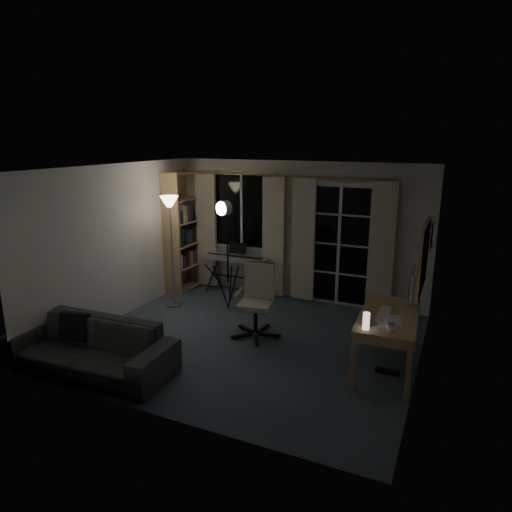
{
  "coord_description": "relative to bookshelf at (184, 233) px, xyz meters",
  "views": [
    {
      "loc": [
        2.54,
        -5.34,
        2.79
      ],
      "look_at": [
        -0.04,
        0.35,
        1.15
      ],
      "focal_mm": 32.0,
      "sensor_mm": 36.0,
      "label": 1
    }
  ],
  "objects": [
    {
      "name": "framed_print",
      "position": [
        4.36,
        -1.12,
        0.56
      ],
      "size": [
        0.03,
        0.42,
        0.32
      ],
      "color": "tan",
      "rests_on": "floor"
    },
    {
      "name": "desk",
      "position": [
        4.01,
        -1.7,
        -0.41
      ],
      "size": [
        0.73,
        1.37,
        0.72
      ],
      "rotation": [
        0.0,
        0.0,
        0.05
      ],
      "color": "#A18053",
      "rests_on": "floor"
    },
    {
      "name": "sofa",
      "position": [
        0.71,
        -3.22,
        -0.63
      ],
      "size": [
        2.13,
        0.72,
        0.82
      ],
      "rotation": [
        0.0,
        0.0,
        0.05
      ],
      "color": "#2C2C2E",
      "rests_on": "floor"
    },
    {
      "name": "keyboard_piano",
      "position": [
        1.07,
        0.02,
        -0.37
      ],
      "size": [
        1.22,
        0.62,
        0.88
      ],
      "rotation": [
        0.0,
        0.0,
        0.03
      ],
      "color": "black",
      "rests_on": "floor"
    },
    {
      "name": "curtains",
      "position": [
        1.99,
        0.21,
        0.05
      ],
      "size": [
        3.6,
        0.07,
        2.13
      ],
      "color": "gold",
      "rests_on": "floor"
    },
    {
      "name": "floor",
      "position": [
        2.13,
        -1.67,
        -1.05
      ],
      "size": [
        4.5,
        4.0,
        0.02
      ],
      "primitive_type": "cube",
      "color": "#3D4959",
      "rests_on": "ground"
    },
    {
      "name": "office_chair",
      "position": [
        2.14,
        -1.38,
        -0.43
      ],
      "size": [
        0.71,
        0.71,
        1.03
      ],
      "rotation": [
        0.0,
        0.0,
        0.18
      ],
      "color": "black",
      "rests_on": "floor"
    },
    {
      "name": "desk_clutter",
      "position": [
        3.95,
        -1.92,
        -0.48
      ],
      "size": [
        0.4,
        0.82,
        0.91
      ],
      "rotation": [
        0.0,
        0.0,
        0.05
      ],
      "color": "white",
      "rests_on": "desk"
    },
    {
      "name": "torchiere_lamp",
      "position": [
        0.36,
        -0.92,
        0.46
      ],
      "size": [
        0.33,
        0.33,
        1.86
      ],
      "rotation": [
        0.0,
        0.0,
        -0.11
      ],
      "color": "#B2B2B7",
      "rests_on": "floor"
    },
    {
      "name": "wall_mirror",
      "position": [
        4.35,
        -2.02,
        0.51
      ],
      "size": [
        0.04,
        0.94,
        0.74
      ],
      "color": "tan",
      "rests_on": "floor"
    },
    {
      "name": "wall_shelf",
      "position": [
        4.29,
        -0.62,
        0.37
      ],
      "size": [
        0.16,
        0.3,
        0.18
      ],
      "color": "tan",
      "rests_on": "floor"
    },
    {
      "name": "bookshelf",
      "position": [
        0.0,
        0.0,
        0.0
      ],
      "size": [
        0.38,
        1.03,
        2.19
      ],
      "rotation": [
        0.0,
        0.0,
        0.02
      ],
      "color": "tan",
      "rests_on": "floor"
    },
    {
      "name": "mug",
      "position": [
        4.11,
        -2.2,
        -0.27
      ],
      "size": [
        0.12,
        0.1,
        0.12
      ],
      "primitive_type": "imported",
      "rotation": [
        0.0,
        0.0,
        0.05
      ],
      "color": "silver",
      "rests_on": "desk"
    },
    {
      "name": "french_door",
      "position": [
        2.88,
        0.3,
        -0.02
      ],
      "size": [
        1.32,
        0.09,
        2.11
      ],
      "color": "white",
      "rests_on": "floor"
    },
    {
      "name": "studio_light",
      "position": [
        1.19,
        -0.59,
        0.43
      ],
      "size": [
        0.41,
        0.42,
        1.83
      ],
      "rotation": [
        0.0,
        0.0,
        -0.36
      ],
      "color": "black",
      "rests_on": "floor"
    },
    {
      "name": "monitor",
      "position": [
        4.2,
        -1.25,
        -0.05
      ],
      "size": [
        0.18,
        0.52,
        0.45
      ],
      "rotation": [
        0.0,
        0.0,
        0.05
      ],
      "color": "silver",
      "rests_on": "desk"
    },
    {
      "name": "window",
      "position": [
        1.08,
        0.3,
        0.46
      ],
      "size": [
        1.2,
        0.08,
        1.4
      ],
      "color": "white",
      "rests_on": "floor"
    }
  ]
}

